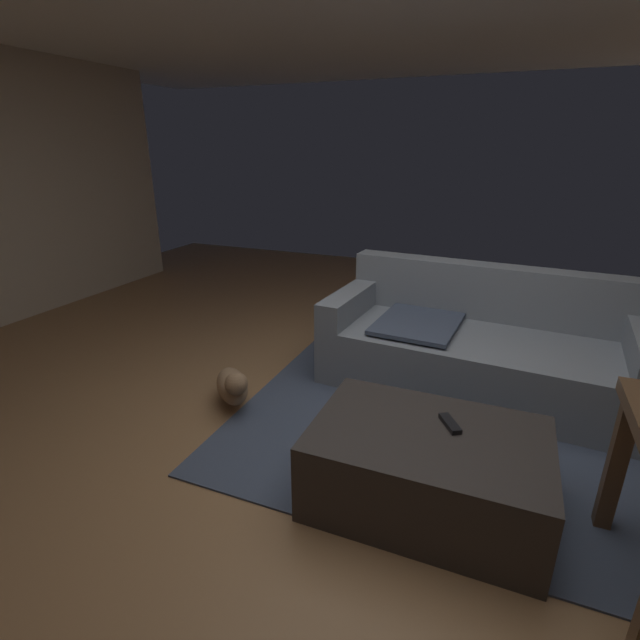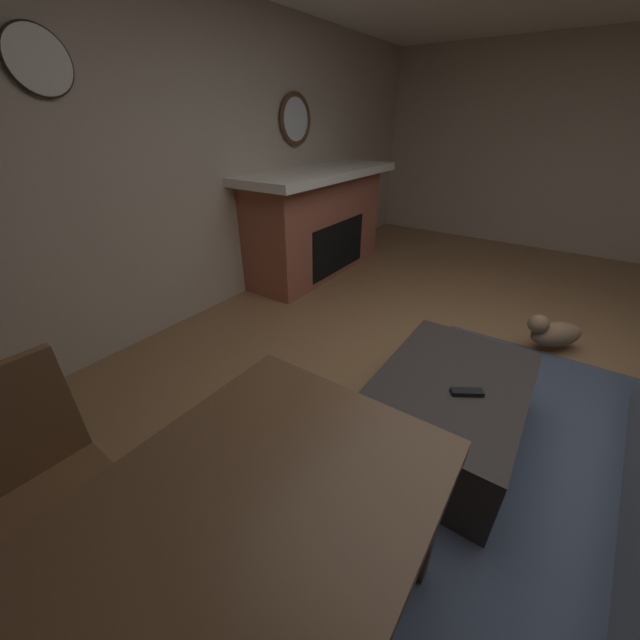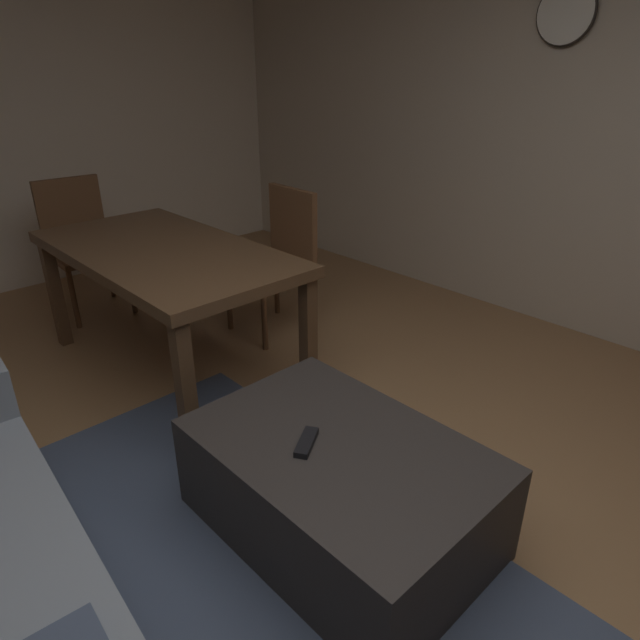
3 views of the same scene
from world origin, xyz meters
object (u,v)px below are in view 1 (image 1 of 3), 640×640
object	(u,v)px
small_dog	(233,385)
tv_remote	(450,423)
ottoman_coffee_table	(426,468)
couch	(477,347)

from	to	relation	value
small_dog	tv_remote	bearing A→B (deg)	-12.50
ottoman_coffee_table	tv_remote	world-z (taller)	tv_remote
couch	tv_remote	size ratio (longest dim) A/B	13.69
ottoman_coffee_table	tv_remote	bearing A→B (deg)	49.21
couch	tv_remote	world-z (taller)	couch
tv_remote	small_dog	size ratio (longest dim) A/B	0.37
couch	small_dog	xyz separation A→B (m)	(-1.46, -0.98, -0.13)
ottoman_coffee_table	small_dog	bearing A→B (deg)	163.19
couch	small_dog	world-z (taller)	couch
ottoman_coffee_table	tv_remote	distance (m)	0.25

